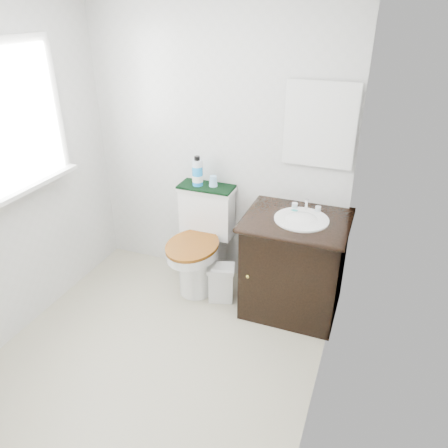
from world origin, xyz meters
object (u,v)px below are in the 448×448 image
Objects in this scene: toilet at (202,246)px; trash_bin at (221,283)px; mouthwash_bottle at (197,172)px; cup at (213,181)px; vanity at (295,262)px.

toilet reaches higher than trash_bin.
trash_bin is 0.93m from mouthwash_bottle.
mouthwash_bottle is 0.15m from cup.
toilet is at bearing 145.61° from trash_bin.
vanity is at bearing -4.27° from toilet.
cup is (-0.76, 0.20, 0.49)m from vanity.
toilet is 3.48× the size of mouthwash_bottle.
cup reaches higher than trash_bin.
vanity is 3.69× the size of mouthwash_bottle.
cup is (-0.18, 0.30, 0.77)m from trash_bin.
mouthwash_bottle reaches higher than trash_bin.
cup reaches higher than vanity.
trash_bin is 0.84m from cup.
trash_bin is at bearing -34.39° from toilet.
cup is (0.06, 0.14, 0.55)m from toilet.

